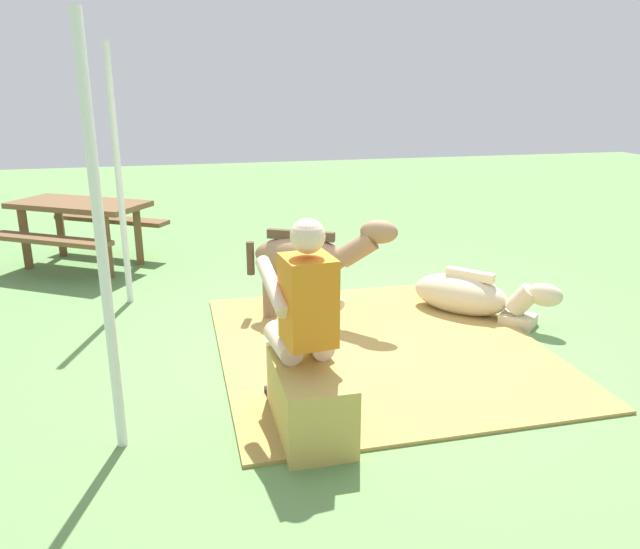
# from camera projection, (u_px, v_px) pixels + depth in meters

# --- Properties ---
(ground_plane) EXTENTS (24.00, 24.00, 0.00)m
(ground_plane) POSITION_uv_depth(u_px,v_px,m) (360.00, 344.00, 5.00)
(ground_plane) COLOR #608C4C
(hay_patch) EXTENTS (2.75, 2.52, 0.02)m
(hay_patch) POSITION_uv_depth(u_px,v_px,m) (380.00, 346.00, 4.93)
(hay_patch) COLOR #AD8C47
(hay_patch) RESTS_ON ground
(hay_bale) EXTENTS (0.73, 0.40, 0.43)m
(hay_bale) POSITION_uv_depth(u_px,v_px,m) (310.00, 400.00, 3.68)
(hay_bale) COLOR tan
(hay_bale) RESTS_ON ground
(person_seated) EXTENTS (0.69, 0.46, 1.31)m
(person_seated) POSITION_uv_depth(u_px,v_px,m) (302.00, 313.00, 3.68)
(person_seated) COLOR beige
(person_seated) RESTS_ON ground
(pony_standing) EXTENTS (0.80, 1.23, 0.94)m
(pony_standing) POSITION_uv_depth(u_px,v_px,m) (311.00, 258.00, 5.36)
(pony_standing) COLOR #8C6B4C
(pony_standing) RESTS_ON ground
(pony_lying) EXTENTS (1.17, 1.10, 0.42)m
(pony_lying) POSITION_uv_depth(u_px,v_px,m) (471.00, 295.00, 5.56)
(pony_lying) COLOR beige
(pony_lying) RESTS_ON ground
(tent_pole_left) EXTENTS (0.06, 0.06, 2.38)m
(tent_pole_left) POSITION_uv_depth(u_px,v_px,m) (102.00, 249.00, 3.26)
(tent_pole_left) COLOR silver
(tent_pole_left) RESTS_ON ground
(tent_pole_right) EXTENTS (0.06, 0.06, 2.38)m
(tent_pole_right) POSITION_uv_depth(u_px,v_px,m) (119.00, 179.00, 5.62)
(tent_pole_right) COLOR silver
(tent_pole_right) RESTS_ON ground
(picnic_bench) EXTENTS (1.90, 1.96, 0.75)m
(picnic_bench) POSITION_uv_depth(u_px,v_px,m) (80.00, 217.00, 6.95)
(picnic_bench) COLOR brown
(picnic_bench) RESTS_ON ground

